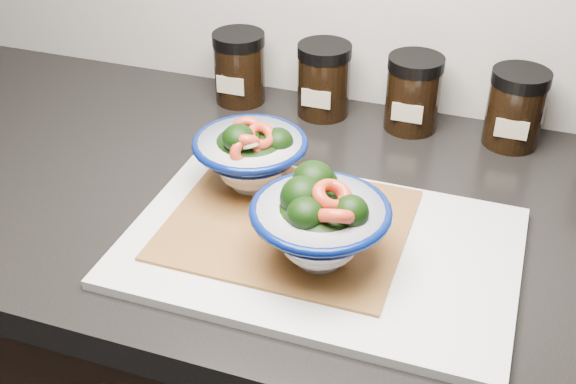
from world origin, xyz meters
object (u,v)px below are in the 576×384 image
(bowl_right, at_px, (320,222))
(spice_jar_d, at_px, (515,108))
(cutting_board, at_px, (320,247))
(spice_jar_c, at_px, (413,93))
(spice_jar_a, at_px, (239,67))
(spice_jar_b, at_px, (324,80))
(bowl_left, at_px, (251,155))

(bowl_right, height_order, spice_jar_d, bowl_right)
(cutting_board, relative_size, spice_jar_c, 3.98)
(cutting_board, bearing_deg, spice_jar_d, 60.72)
(cutting_board, xyz_separation_m, bowl_right, (0.01, -0.03, 0.06))
(cutting_board, xyz_separation_m, spice_jar_c, (0.04, 0.33, 0.05))
(spice_jar_a, xyz_separation_m, spice_jar_b, (0.14, 0.00, 0.00))
(bowl_right, bearing_deg, spice_jar_c, 84.94)
(spice_jar_b, distance_m, spice_jar_d, 0.28)
(bowl_left, height_order, spice_jar_d, bowl_left)
(bowl_left, relative_size, spice_jar_b, 1.29)
(bowl_right, distance_m, spice_jar_c, 0.36)
(cutting_board, height_order, bowl_right, bowl_right)
(spice_jar_a, bearing_deg, spice_jar_c, 0.00)
(bowl_right, height_order, spice_jar_a, bowl_right)
(spice_jar_b, bearing_deg, spice_jar_c, 0.00)
(bowl_right, distance_m, spice_jar_d, 0.40)
(cutting_board, relative_size, bowl_left, 3.08)
(spice_jar_c, bearing_deg, spice_jar_d, 0.00)
(spice_jar_b, bearing_deg, bowl_right, -73.83)
(bowl_left, xyz_separation_m, spice_jar_b, (0.02, 0.25, -0.00))
(cutting_board, height_order, spice_jar_d, spice_jar_d)
(spice_jar_a, bearing_deg, cutting_board, -54.54)
(spice_jar_a, height_order, spice_jar_c, same)
(spice_jar_a, height_order, spice_jar_d, same)
(cutting_board, relative_size, spice_jar_d, 3.98)
(bowl_right, distance_m, spice_jar_b, 0.38)
(bowl_left, bearing_deg, spice_jar_b, 85.40)
(spice_jar_a, height_order, spice_jar_b, same)
(spice_jar_c, bearing_deg, cutting_board, -96.84)
(bowl_right, relative_size, spice_jar_d, 1.37)
(bowl_left, relative_size, bowl_right, 0.94)
(spice_jar_a, bearing_deg, bowl_left, -64.64)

